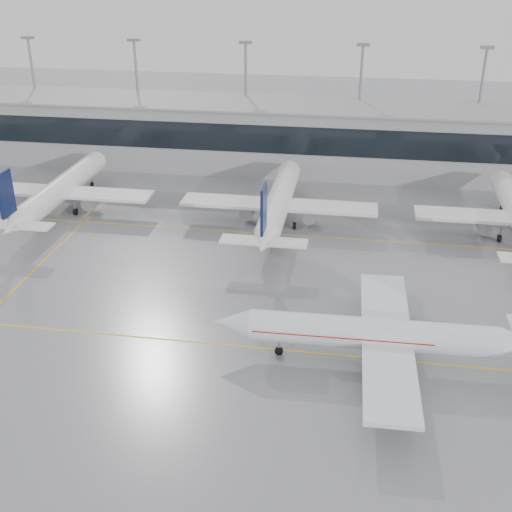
# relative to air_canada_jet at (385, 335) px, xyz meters

# --- Properties ---
(ground) EXTENTS (320.00, 320.00, 0.00)m
(ground) POSITION_rel_air_canada_jet_xyz_m (-15.20, 0.67, -3.34)
(ground) COLOR gray
(ground) RESTS_ON ground
(taxi_line_main) EXTENTS (120.00, 0.25, 0.01)m
(taxi_line_main) POSITION_rel_air_canada_jet_xyz_m (-15.20, 0.67, -3.33)
(taxi_line_main) COLOR yellow
(taxi_line_main) RESTS_ON ground
(taxi_line_north) EXTENTS (120.00, 0.25, 0.01)m
(taxi_line_north) POSITION_rel_air_canada_jet_xyz_m (-15.20, 30.67, -3.33)
(taxi_line_north) COLOR yellow
(taxi_line_north) RESTS_ON ground
(taxi_line_cross) EXTENTS (0.25, 60.00, 0.01)m
(taxi_line_cross) POSITION_rel_air_canada_jet_xyz_m (-45.20, 15.67, -3.33)
(taxi_line_cross) COLOR yellow
(taxi_line_cross) RESTS_ON ground
(terminal) EXTENTS (180.00, 15.00, 12.00)m
(terminal) POSITION_rel_air_canada_jet_xyz_m (-15.20, 62.67, 2.66)
(terminal) COLOR #949497
(terminal) RESTS_ON ground
(terminal_glass) EXTENTS (180.00, 0.20, 5.00)m
(terminal_glass) POSITION_rel_air_canada_jet_xyz_m (-15.20, 55.12, 4.16)
(terminal_glass) COLOR black
(terminal_glass) RESTS_ON ground
(terminal_roof) EXTENTS (182.00, 16.00, 0.40)m
(terminal_roof) POSITION_rel_air_canada_jet_xyz_m (-15.20, 62.67, 8.86)
(terminal_roof) COLOR gray
(terminal_roof) RESTS_ON ground
(light_masts) EXTENTS (156.40, 1.00, 22.60)m
(light_masts) POSITION_rel_air_canada_jet_xyz_m (-15.20, 68.67, 10.01)
(light_masts) COLOR gray
(light_masts) RESTS_ON ground
(air_canada_jet) EXTENTS (34.45, 26.95, 10.62)m
(air_canada_jet) POSITION_rel_air_canada_jet_xyz_m (0.00, 0.00, 0.00)
(air_canada_jet) COLOR white
(air_canada_jet) RESTS_ON ground
(parked_jet_b) EXTENTS (29.64, 36.96, 11.72)m
(parked_jet_b) POSITION_rel_air_canada_jet_xyz_m (-50.20, 34.36, 0.37)
(parked_jet_b) COLOR white
(parked_jet_b) RESTS_ON ground
(parked_jet_c) EXTENTS (29.64, 36.96, 11.72)m
(parked_jet_c) POSITION_rel_air_canada_jet_xyz_m (-15.20, 34.36, 0.37)
(parked_jet_c) COLOR white
(parked_jet_c) RESTS_ON ground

